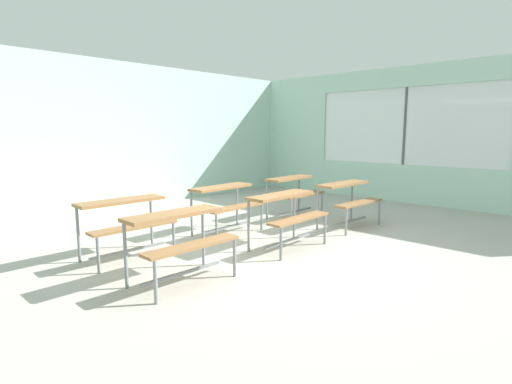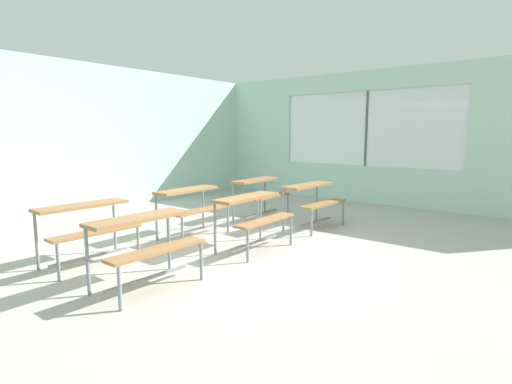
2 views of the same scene
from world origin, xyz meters
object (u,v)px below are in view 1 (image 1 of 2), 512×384
(desk_bench_r0c2, at_px, (348,194))
(desk_bench_r0c0, at_px, (180,230))
(desk_bench_r0c1, at_px, (287,207))
(desk_bench_r1c2, at_px, (294,187))
(desk_bench_r1c0, at_px, (125,214))
(desk_bench_r1c1, at_px, (226,198))

(desk_bench_r0c2, bearing_deg, desk_bench_r0c0, -177.59)
(desk_bench_r0c1, xyz_separation_m, desk_bench_r1c2, (1.67, 1.19, 0.00))
(desk_bench_r1c0, xyz_separation_m, desk_bench_r1c2, (3.43, 0.01, 0.00))
(desk_bench_r0c1, bearing_deg, desk_bench_r1c2, 34.07)
(desk_bench_r1c2, bearing_deg, desk_bench_r1c1, 177.52)
(desk_bench_r0c1, relative_size, desk_bench_r1c0, 1.00)
(desk_bench_r0c0, xyz_separation_m, desk_bench_r1c2, (3.43, 1.18, 0.00))
(desk_bench_r1c1, bearing_deg, desk_bench_r0c1, -90.80)
(desk_bench_r1c1, bearing_deg, desk_bench_r0c0, -147.95)
(desk_bench_r0c0, xyz_separation_m, desk_bench_r1c0, (0.01, 1.16, 0.00))
(desk_bench_r1c0, relative_size, desk_bench_r1c2, 0.99)
(desk_bench_r0c0, distance_m, desk_bench_r0c1, 1.76)
(desk_bench_r1c0, height_order, desk_bench_r1c1, same)
(desk_bench_r0c0, relative_size, desk_bench_r0c1, 0.99)
(desk_bench_r0c0, xyz_separation_m, desk_bench_r0c1, (1.76, -0.01, 0.00))
(desk_bench_r0c0, distance_m, desk_bench_r1c2, 3.63)
(desk_bench_r1c0, bearing_deg, desk_bench_r0c2, -17.39)
(desk_bench_r0c2, distance_m, desk_bench_r1c1, 2.04)
(desk_bench_r0c1, relative_size, desk_bench_r1c1, 0.99)
(desk_bench_r0c2, bearing_deg, desk_bench_r1c2, 90.38)
(desk_bench_r0c1, distance_m, desk_bench_r1c1, 1.20)
(desk_bench_r0c1, height_order, desk_bench_r1c1, same)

